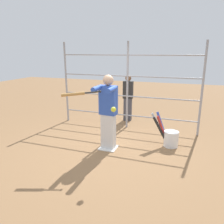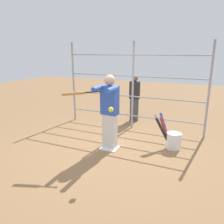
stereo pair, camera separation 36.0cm
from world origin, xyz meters
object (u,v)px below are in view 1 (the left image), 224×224
(batter, at_px, (108,110))
(bystander_behind_fence, at_px, (128,97))
(baseball_bat_swinging, at_px, (77,94))
(bat_bucket, at_px, (169,137))
(softball_in_flight, at_px, (113,109))

(batter, relative_size, bystander_behind_fence, 1.15)
(baseball_bat_swinging, relative_size, bat_bucket, 0.94)
(batter, bearing_deg, bat_bucket, -155.32)
(softball_in_flight, distance_m, bystander_behind_fence, 3.22)
(softball_in_flight, bearing_deg, batter, -63.56)
(bat_bucket, xyz_separation_m, bystander_behind_fence, (1.50, -1.67, 0.55))
(baseball_bat_swinging, bearing_deg, softball_in_flight, 166.03)
(baseball_bat_swinging, height_order, bat_bucket, baseball_bat_swinging)
(batter, xyz_separation_m, softball_in_flight, (-0.42, 0.85, 0.27))
(batter, bearing_deg, softball_in_flight, 116.44)
(baseball_bat_swinging, distance_m, bat_bucket, 2.48)
(bystander_behind_fence, bearing_deg, baseball_bat_swinging, 84.49)
(bat_bucket, bearing_deg, bystander_behind_fence, -47.96)
(batter, bearing_deg, bystander_behind_fence, -86.08)
(softball_in_flight, bearing_deg, bat_bucket, -122.08)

